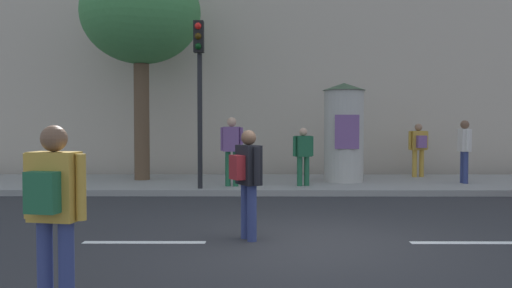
{
  "coord_description": "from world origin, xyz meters",
  "views": [
    {
      "loc": [
        -0.72,
        -7.88,
        1.75
      ],
      "look_at": [
        -0.77,
        2.0,
        1.37
      ],
      "focal_mm": 38.11,
      "sensor_mm": 36.0,
      "label": 1
    }
  ],
  "objects_px": {
    "pedestrian_with_bag": "(419,145)",
    "pedestrian_tallest": "(232,146)",
    "pedestrian_in_light_jacket": "(464,147)",
    "pedestrian_in_dark_shirt": "(53,203)",
    "street_tree": "(141,15)",
    "poster_column": "(344,132)",
    "traffic_light": "(199,76)",
    "pedestrian_near_pole": "(303,153)",
    "pedestrian_with_backpack": "(247,175)"
  },
  "relations": [
    {
      "from": "street_tree",
      "to": "pedestrian_in_dark_shirt",
      "type": "bearing_deg",
      "value": -82.01
    },
    {
      "from": "pedestrian_in_dark_shirt",
      "to": "pedestrian_tallest",
      "type": "bearing_deg",
      "value": 82.68
    },
    {
      "from": "pedestrian_with_backpack",
      "to": "pedestrian_with_bag",
      "type": "distance_m",
      "value": 9.38
    },
    {
      "from": "pedestrian_near_pole",
      "to": "pedestrian_tallest",
      "type": "height_order",
      "value": "pedestrian_tallest"
    },
    {
      "from": "street_tree",
      "to": "pedestrian_tallest",
      "type": "xyz_separation_m",
      "value": [
        2.62,
        -1.58,
        -3.6
      ]
    },
    {
      "from": "pedestrian_in_dark_shirt",
      "to": "street_tree",
      "type": "bearing_deg",
      "value": 97.99
    },
    {
      "from": "traffic_light",
      "to": "pedestrian_tallest",
      "type": "distance_m",
      "value": 1.96
    },
    {
      "from": "pedestrian_in_dark_shirt",
      "to": "pedestrian_tallest",
      "type": "xyz_separation_m",
      "value": [
        1.14,
        8.91,
        0.14
      ]
    },
    {
      "from": "pedestrian_near_pole",
      "to": "pedestrian_with_bag",
      "type": "relative_size",
      "value": 0.93
    },
    {
      "from": "traffic_light",
      "to": "pedestrian_in_light_jacket",
      "type": "bearing_deg",
      "value": 10.81
    },
    {
      "from": "pedestrian_in_dark_shirt",
      "to": "pedestrian_with_bag",
      "type": "bearing_deg",
      "value": 59.78
    },
    {
      "from": "pedestrian_with_bag",
      "to": "pedestrian_in_light_jacket",
      "type": "bearing_deg",
      "value": -65.5
    },
    {
      "from": "pedestrian_in_dark_shirt",
      "to": "traffic_light",
      "type": "bearing_deg",
      "value": 87.31
    },
    {
      "from": "poster_column",
      "to": "pedestrian_tallest",
      "type": "xyz_separation_m",
      "value": [
        -3.0,
        -1.1,
        -0.34
      ]
    },
    {
      "from": "pedestrian_near_pole",
      "to": "pedestrian_tallest",
      "type": "bearing_deg",
      "value": -176.94
    },
    {
      "from": "traffic_light",
      "to": "pedestrian_in_dark_shirt",
      "type": "distance_m",
      "value": 8.54
    },
    {
      "from": "street_tree",
      "to": "pedestrian_with_bag",
      "type": "distance_m",
      "value": 8.87
    },
    {
      "from": "poster_column",
      "to": "pedestrian_in_light_jacket",
      "type": "xyz_separation_m",
      "value": [
        3.15,
        -0.37,
        -0.39
      ]
    },
    {
      "from": "pedestrian_in_light_jacket",
      "to": "traffic_light",
      "type": "bearing_deg",
      "value": -169.19
    },
    {
      "from": "pedestrian_with_bag",
      "to": "pedestrian_tallest",
      "type": "bearing_deg",
      "value": -156.52
    },
    {
      "from": "pedestrian_with_backpack",
      "to": "pedestrian_in_dark_shirt",
      "type": "distance_m",
      "value": 3.67
    },
    {
      "from": "traffic_light",
      "to": "street_tree",
      "type": "xyz_separation_m",
      "value": [
        -1.87,
        2.17,
        1.89
      ]
    },
    {
      "from": "pedestrian_with_backpack",
      "to": "street_tree",
      "type": "bearing_deg",
      "value": 113.43
    },
    {
      "from": "street_tree",
      "to": "pedestrian_with_backpack",
      "type": "bearing_deg",
      "value": -66.57
    },
    {
      "from": "street_tree",
      "to": "pedestrian_in_light_jacket",
      "type": "height_order",
      "value": "street_tree"
    },
    {
      "from": "street_tree",
      "to": "pedestrian_in_dark_shirt",
      "type": "distance_m",
      "value": 11.24
    },
    {
      "from": "traffic_light",
      "to": "pedestrian_near_pole",
      "type": "relative_size",
      "value": 2.73
    },
    {
      "from": "pedestrian_with_backpack",
      "to": "pedestrian_with_bag",
      "type": "bearing_deg",
      "value": 58.47
    },
    {
      "from": "traffic_light",
      "to": "pedestrian_in_light_jacket",
      "type": "height_order",
      "value": "traffic_light"
    },
    {
      "from": "pedestrian_in_dark_shirt",
      "to": "pedestrian_in_light_jacket",
      "type": "height_order",
      "value": "pedestrian_in_light_jacket"
    },
    {
      "from": "pedestrian_in_light_jacket",
      "to": "pedestrian_with_bag",
      "type": "distance_m",
      "value": 1.78
    },
    {
      "from": "pedestrian_with_backpack",
      "to": "pedestrian_in_light_jacket",
      "type": "relative_size",
      "value": 0.98
    },
    {
      "from": "pedestrian_in_dark_shirt",
      "to": "pedestrian_near_pole",
      "type": "xyz_separation_m",
      "value": [
        2.96,
        9.01,
        -0.04
      ]
    },
    {
      "from": "pedestrian_in_light_jacket",
      "to": "pedestrian_tallest",
      "type": "xyz_separation_m",
      "value": [
        -6.16,
        -0.73,
        0.05
      ]
    },
    {
      "from": "pedestrian_in_light_jacket",
      "to": "pedestrian_tallest",
      "type": "distance_m",
      "value": 6.2
    },
    {
      "from": "traffic_light",
      "to": "pedestrian_in_light_jacket",
      "type": "distance_m",
      "value": 7.25
    },
    {
      "from": "traffic_light",
      "to": "pedestrian_near_pole",
      "type": "height_order",
      "value": "traffic_light"
    },
    {
      "from": "pedestrian_in_dark_shirt",
      "to": "pedestrian_with_bag",
      "type": "xyz_separation_m",
      "value": [
        6.56,
        11.27,
        0.06
      ]
    },
    {
      "from": "street_tree",
      "to": "pedestrian_in_dark_shirt",
      "type": "xyz_separation_m",
      "value": [
        1.47,
        -10.5,
        -3.74
      ]
    },
    {
      "from": "traffic_light",
      "to": "pedestrian_with_bag",
      "type": "xyz_separation_m",
      "value": [
        6.17,
        2.94,
        -1.79
      ]
    },
    {
      "from": "pedestrian_in_light_jacket",
      "to": "pedestrian_in_dark_shirt",
      "type": "bearing_deg",
      "value": -127.13
    },
    {
      "from": "pedestrian_with_bag",
      "to": "pedestrian_with_backpack",
      "type": "bearing_deg",
      "value": -121.53
    },
    {
      "from": "street_tree",
      "to": "pedestrian_with_backpack",
      "type": "xyz_separation_m",
      "value": [
        3.13,
        -7.22,
        -3.79
      ]
    },
    {
      "from": "street_tree",
      "to": "pedestrian_tallest",
      "type": "relative_size",
      "value": 3.49
    },
    {
      "from": "traffic_light",
      "to": "pedestrian_in_light_jacket",
      "type": "xyz_separation_m",
      "value": [
        6.91,
        1.32,
        -1.76
      ]
    },
    {
      "from": "traffic_light",
      "to": "pedestrian_with_backpack",
      "type": "distance_m",
      "value": 5.55
    },
    {
      "from": "pedestrian_in_dark_shirt",
      "to": "pedestrian_near_pole",
      "type": "relative_size",
      "value": 1.17
    },
    {
      "from": "traffic_light",
      "to": "pedestrian_tallest",
      "type": "relative_size",
      "value": 2.31
    },
    {
      "from": "pedestrian_with_backpack",
      "to": "pedestrian_tallest",
      "type": "relative_size",
      "value": 0.94
    },
    {
      "from": "poster_column",
      "to": "pedestrian_near_pole",
      "type": "xyz_separation_m",
      "value": [
        -1.19,
        -1.0,
        -0.52
      ]
    }
  ]
}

